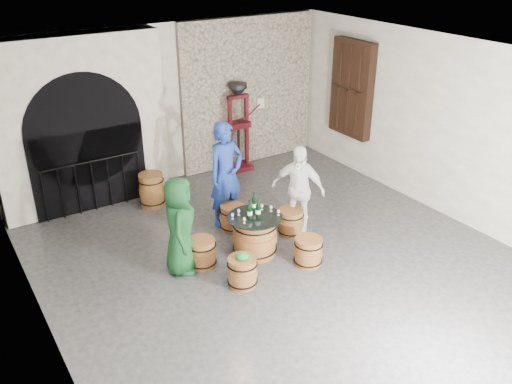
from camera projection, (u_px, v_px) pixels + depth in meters
ground at (283, 264)px, 8.56m from camera, size 8.00×8.00×0.00m
wall_back at (171, 105)px, 10.90m from camera, size 8.00×0.00×8.00m
wall_left at (35, 237)px, 6.17m from camera, size 0.00×8.00×8.00m
wall_right at (447, 129)px, 9.56m from camera, size 0.00×8.00×8.00m
ceiling at (289, 61)px, 7.17m from camera, size 8.00×8.00×0.00m
stone_facing_panel at (248, 92)px, 11.73m from camera, size 3.20×0.12×3.18m
arched_opening at (80, 125)px, 9.79m from camera, size 3.10×0.60×3.19m
shuttered_window at (352, 89)px, 11.24m from camera, size 0.23×1.10×2.00m
barrel_table at (255, 235)px, 8.71m from camera, size 0.87×0.87×0.68m
barrel_stool_left at (202, 253)px, 8.44m from camera, size 0.46×0.46×0.46m
barrel_stool_far at (233, 217)px, 9.48m from camera, size 0.46×0.46×0.46m
barrel_stool_right at (291, 222)px, 9.34m from camera, size 0.46×0.46×0.46m
barrel_stool_near_right at (308, 251)px, 8.47m from camera, size 0.46×0.46×0.46m
barrel_stool_near_left at (242, 272)px, 7.96m from camera, size 0.46×0.46×0.46m
green_cap at (242, 256)px, 7.85m from camera, size 0.23×0.18×0.10m
person_green at (180, 226)px, 8.09m from camera, size 0.80×0.90×1.55m
person_blue at (226, 175)px, 9.37m from camera, size 0.74×0.53×1.90m
person_white at (298, 189)px, 9.19m from camera, size 0.86×0.98×1.59m
wine_bottle_left at (250, 211)px, 8.44m from camera, size 0.08×0.08×0.32m
wine_bottle_center at (258, 210)px, 8.48m from camera, size 0.08×0.08×0.32m
wine_bottle_right at (254, 204)px, 8.68m from camera, size 0.08×0.08×0.32m
tasting_glass_a at (244, 220)px, 8.34m from camera, size 0.05×0.05×0.10m
tasting_glass_b at (271, 209)px, 8.70m from camera, size 0.05×0.05×0.10m
tasting_glass_c at (239, 212)px, 8.59m from camera, size 0.05×0.05×0.10m
tasting_glass_d at (262, 207)px, 8.75m from camera, size 0.05×0.05×0.10m
tasting_glass_e at (278, 213)px, 8.57m from camera, size 0.05×0.05×0.10m
tasting_glass_f at (232, 216)px, 8.46m from camera, size 0.05×0.05×0.10m
side_barrel at (152, 190)px, 10.26m from camera, size 0.49×0.49×0.65m
corking_press at (238, 121)px, 11.50m from camera, size 0.79×0.44×1.92m
control_box at (260, 103)px, 11.90m from camera, size 0.18×0.10×0.22m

